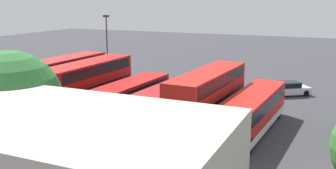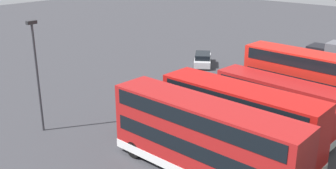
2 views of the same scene
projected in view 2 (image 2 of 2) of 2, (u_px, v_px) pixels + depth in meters
ground_plane at (170, 95)px, 35.47m from camera, size 140.00×140.00×0.00m
bus_single_deck_near_end at (313, 76)px, 35.35m from camera, size 3.32×11.85×2.95m
bus_double_decker_second at (308, 78)px, 32.30m from camera, size 3.20×10.98×4.55m
bus_single_deck_third at (279, 96)px, 30.54m from camera, size 3.26×10.40×2.95m
bus_single_deck_fourth at (259, 112)px, 27.62m from camera, size 3.12×10.50×2.95m
bus_double_decker_fifth at (239, 119)px, 24.32m from camera, size 2.84×10.64×4.55m
bus_double_decker_sixth at (203, 138)px, 21.93m from camera, size 2.83×11.95×4.55m
car_hatchback_silver at (203, 59)px, 44.33m from camera, size 4.77×4.04×1.43m
lamp_post_tall at (37, 69)px, 26.95m from camera, size 0.70×0.30×8.01m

